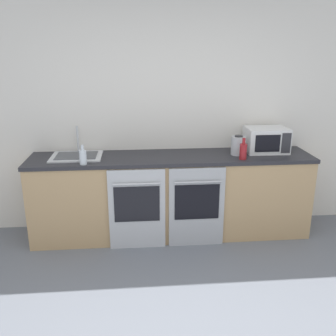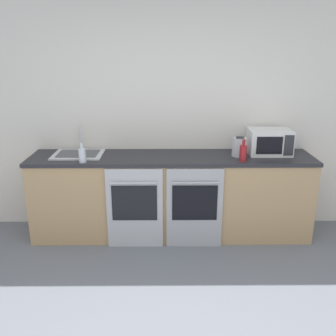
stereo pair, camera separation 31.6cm
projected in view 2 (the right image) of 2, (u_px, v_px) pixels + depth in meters
wall_back at (171, 116)px, 4.23m from camera, size 10.00×0.06×2.60m
counter_back at (171, 195)px, 4.18m from camera, size 3.06×0.61×0.92m
oven_left at (135, 208)px, 3.89m from camera, size 0.58×0.06×0.87m
oven_right at (194, 208)px, 3.89m from camera, size 0.58×0.06×0.87m
microwave at (269, 142)px, 4.08m from camera, size 0.46×0.34×0.27m
bottle_red at (243, 153)px, 3.83m from camera, size 0.08×0.08×0.23m
bottle_clear at (82, 155)px, 3.79m from camera, size 0.07×0.07×0.20m
kettle at (240, 147)px, 4.00m from camera, size 0.16×0.16×0.21m
sink at (78, 154)px, 4.07m from camera, size 0.53×0.42×0.30m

